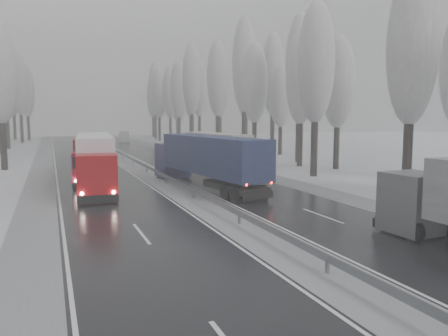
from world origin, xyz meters
TOP-DOWN VIEW (x-y plane):
  - ground at (0.00, 0.00)m, footprint 260.00×260.00m
  - carriageway_right at (5.25, 30.00)m, footprint 7.50×200.00m
  - carriageway_left at (-5.25, 30.00)m, footprint 7.50×200.00m
  - median_slush at (0.00, 30.00)m, footprint 3.00×200.00m
  - shoulder_right at (10.20, 30.00)m, footprint 2.40×200.00m
  - shoulder_left at (-10.20, 30.00)m, footprint 2.40×200.00m
  - median_guardrail at (0.00, 29.99)m, footprint 0.12×200.00m
  - tree_16 at (15.04, 15.67)m, footprint 3.60×3.60m
  - tree_18 at (14.51, 27.03)m, footprint 3.60×3.60m
  - tree_19 at (20.02, 31.03)m, footprint 3.60×3.60m
  - tree_20 at (17.90, 35.17)m, footprint 3.60×3.60m
  - tree_21 at (20.12, 39.17)m, footprint 3.60×3.60m
  - tree_22 at (17.02, 45.60)m, footprint 3.60×3.60m
  - tree_23 at (23.31, 49.60)m, footprint 3.60×3.60m
  - tree_24 at (17.90, 51.02)m, footprint 3.60×3.60m
  - tree_25 at (24.81, 55.02)m, footprint 3.60×3.60m
  - tree_26 at (17.56, 61.27)m, footprint 3.60×3.60m
  - tree_27 at (24.72, 65.27)m, footprint 3.60×3.60m
  - tree_28 at (16.34, 71.95)m, footprint 3.60×3.60m
  - tree_29 at (23.71, 75.95)m, footprint 3.60×3.60m
  - tree_30 at (16.56, 81.70)m, footprint 3.60×3.60m
  - tree_31 at (22.48, 85.70)m, footprint 3.60×3.60m
  - tree_32 at (16.63, 89.21)m, footprint 3.60×3.60m
  - tree_33 at (19.77, 93.21)m, footprint 3.60×3.60m
  - tree_34 at (15.73, 96.32)m, footprint 3.60×3.60m
  - tree_35 at (24.94, 100.32)m, footprint 3.60×3.60m
  - tree_36 at (17.04, 106.16)m, footprint 3.60×3.60m
  - tree_37 at (24.02, 110.16)m, footprint 3.60×3.60m
  - tree_38 at (18.73, 116.73)m, footprint 3.60×3.60m
  - tree_39 at (21.55, 120.73)m, footprint 3.60×3.60m
  - tree_70 at (-16.33, 79.19)m, footprint 3.60×3.60m
  - tree_74 at (-15.07, 99.33)m, footprint 3.60×3.60m
  - tree_76 at (-14.05, 108.72)m, footprint 3.60×3.60m
  - tree_77 at (-19.66, 112.72)m, footprint 3.60×3.60m
  - tree_78 at (-17.56, 115.31)m, footprint 3.60×3.60m
  - tree_79 at (-20.33, 119.31)m, footprint 3.60×3.60m
  - truck_blue_box at (2.31, 24.13)m, footprint 4.76×16.60m
  - truck_cream_box at (8.21, 38.47)m, footprint 3.92×15.36m
  - box_truck_distant at (6.39, 91.80)m, footprint 3.00×7.16m
  - truck_red_white at (-5.91, 27.77)m, footprint 3.81×16.66m
  - truck_red_red at (-5.79, 34.40)m, footprint 3.85×14.94m

SIDE VIEW (x-z plane):
  - ground at x=0.00m, z-range 0.00..0.00m
  - carriageway_right at x=5.25m, z-range 0.00..0.03m
  - carriageway_left at x=-5.25m, z-range 0.00..0.03m
  - median_slush at x=0.00m, z-range 0.00..0.04m
  - shoulder_right at x=10.20m, z-range 0.00..0.04m
  - shoulder_left at x=-10.20m, z-range 0.00..0.04m
  - median_guardrail at x=0.00m, z-range 0.22..0.98m
  - box_truck_distant at x=6.39m, z-range 0.02..2.62m
  - truck_red_red at x=-5.79m, z-range 0.32..4.12m
  - truck_cream_box at x=8.21m, z-range 0.33..4.23m
  - truck_blue_box at x=2.31m, z-range 0.35..4.57m
  - truck_red_white at x=-5.91m, z-range 0.35..4.60m
  - tree_23 at x=23.31m, z-range 1.99..15.54m
  - tree_77 at x=-19.66m, z-range 2.10..16.42m
  - tree_33 at x=19.77m, z-range 2.10..16.42m
  - tree_19 at x=20.02m, z-range 2.13..16.70m
  - tree_20 at x=17.90m, z-range 2.29..18.00m
  - tree_22 at x=17.02m, z-range 2.31..18.17m
  - tree_39 at x=21.55m, z-range 2.36..18.54m
  - tree_37 at x=24.02m, z-range 2.38..18.75m
  - tree_16 at x=15.04m, z-range 2.40..18.93m
  - tree_18 at x=14.51m, z-range 2.41..18.99m
  - tree_79 at x=-20.33m, z-range 2.48..19.54m
  - tree_70 at x=-16.33m, z-range 2.48..19.57m
  - tree_32 at x=16.63m, z-range 2.51..19.85m
  - tree_27 at x=24.72m, z-range 2.55..20.17m
  - tree_34 at x=15.73m, z-range 2.55..20.19m
  - tree_30 at x=16.56m, z-range 2.59..20.45m
  - tree_38 at x=18.73m, z-range 2.60..20.58m
  - tree_29 at x=23.71m, z-range 2.62..20.73m
  - tree_35 at x=24.94m, z-range 2.64..20.89m
  - tree_76 at x=-14.05m, z-range 2.68..21.23m
  - tree_31 at x=22.48m, z-range 2.68..21.26m
  - tree_21 at x=20.12m, z-range 2.69..21.31m
  - tree_26 at x=17.56m, z-range 2.71..21.49m
  - tree_25 at x=24.81m, z-range 2.80..22.24m
  - tree_78 at x=-17.56m, z-range 2.81..22.37m
  - tree_28 at x=16.34m, z-range 2.82..22.45m
  - tree_74 at x=-15.07m, z-range 2.83..22.52m
  - tree_36 at x=17.04m, z-range 2.91..23.13m
  - tree_24 at x=17.90m, z-range 2.94..23.43m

